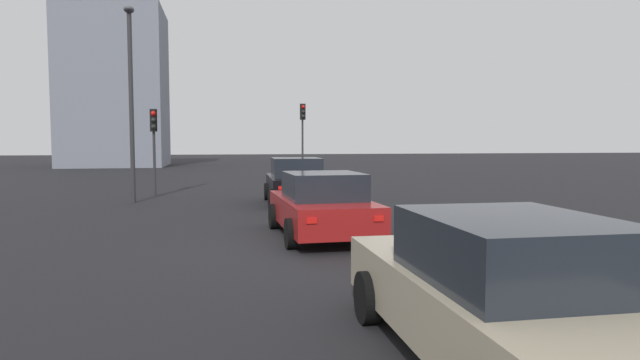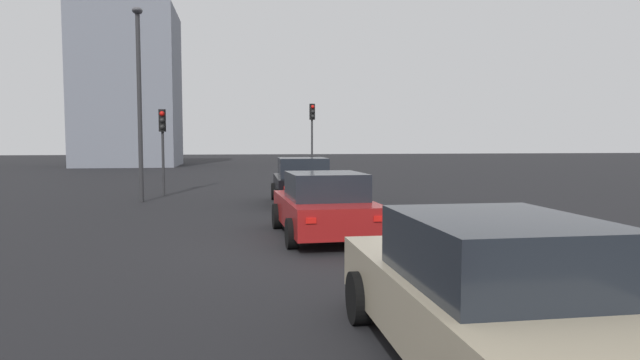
{
  "view_description": "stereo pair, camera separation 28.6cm",
  "coord_description": "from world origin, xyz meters",
  "px_view_note": "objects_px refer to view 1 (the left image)",
  "views": [
    {
      "loc": [
        -11.07,
        0.95,
        2.23
      ],
      "look_at": [
        -0.53,
        -0.98,
        1.45
      ],
      "focal_mm": 30.42,
      "sensor_mm": 36.0,
      "label": 1
    },
    {
      "loc": [
        -11.12,
        0.67,
        2.23
      ],
      "look_at": [
        -0.53,
        -0.98,
        1.45
      ],
      "focal_mm": 30.42,
      "sensor_mm": 36.0,
      "label": 2
    }
  ],
  "objects_px": {
    "street_lamp_kerbside": "(131,87)",
    "car_beige_left_third": "(502,294)",
    "car_black_left_lead": "(296,182)",
    "traffic_light_near_left": "(303,125)",
    "car_red_left_second": "(322,206)",
    "traffic_light_near_right": "(154,133)"
  },
  "relations": [
    {
      "from": "car_black_left_lead",
      "to": "traffic_light_near_left",
      "type": "height_order",
      "value": "traffic_light_near_left"
    },
    {
      "from": "car_black_left_lead",
      "to": "traffic_light_near_left",
      "type": "relative_size",
      "value": 0.97
    },
    {
      "from": "car_black_left_lead",
      "to": "street_lamp_kerbside",
      "type": "xyz_separation_m",
      "value": [
        1.34,
        5.75,
        3.36
      ]
    },
    {
      "from": "car_red_left_second",
      "to": "traffic_light_near_right",
      "type": "height_order",
      "value": "traffic_light_near_right"
    },
    {
      "from": "car_red_left_second",
      "to": "street_lamp_kerbside",
      "type": "relative_size",
      "value": 0.62
    },
    {
      "from": "car_beige_left_third",
      "to": "street_lamp_kerbside",
      "type": "bearing_deg",
      "value": 20.53
    },
    {
      "from": "street_lamp_kerbside",
      "to": "car_black_left_lead",
      "type": "bearing_deg",
      "value": -103.13
    },
    {
      "from": "car_red_left_second",
      "to": "car_beige_left_third",
      "type": "bearing_deg",
      "value": -179.23
    },
    {
      "from": "car_red_left_second",
      "to": "street_lamp_kerbside",
      "type": "distance_m",
      "value": 10.33
    },
    {
      "from": "car_beige_left_third",
      "to": "car_red_left_second",
      "type": "bearing_deg",
      "value": 3.01
    },
    {
      "from": "car_black_left_lead",
      "to": "street_lamp_kerbside",
      "type": "bearing_deg",
      "value": 78.52
    },
    {
      "from": "car_beige_left_third",
      "to": "traffic_light_near_left",
      "type": "bearing_deg",
      "value": -4.13
    },
    {
      "from": "car_black_left_lead",
      "to": "street_lamp_kerbside",
      "type": "relative_size",
      "value": 0.6
    },
    {
      "from": "traffic_light_near_right",
      "to": "car_black_left_lead",
      "type": "bearing_deg",
      "value": 49.71
    },
    {
      "from": "car_black_left_lead",
      "to": "traffic_light_near_right",
      "type": "xyz_separation_m",
      "value": [
        3.72,
        5.27,
        1.76
      ]
    },
    {
      "from": "car_red_left_second",
      "to": "car_black_left_lead",
      "type": "bearing_deg",
      "value": -4.79
    },
    {
      "from": "traffic_light_near_right",
      "to": "street_lamp_kerbside",
      "type": "distance_m",
      "value": 2.91
    },
    {
      "from": "street_lamp_kerbside",
      "to": "car_beige_left_third",
      "type": "bearing_deg",
      "value": -159.63
    },
    {
      "from": "car_black_left_lead",
      "to": "car_beige_left_third",
      "type": "distance_m",
      "value": 14.28
    },
    {
      "from": "car_black_left_lead",
      "to": "traffic_light_near_right",
      "type": "distance_m",
      "value": 6.68
    },
    {
      "from": "traffic_light_near_right",
      "to": "street_lamp_kerbside",
      "type": "relative_size",
      "value": 0.5
    },
    {
      "from": "car_black_left_lead",
      "to": "car_red_left_second",
      "type": "bearing_deg",
      "value": 178.95
    }
  ]
}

